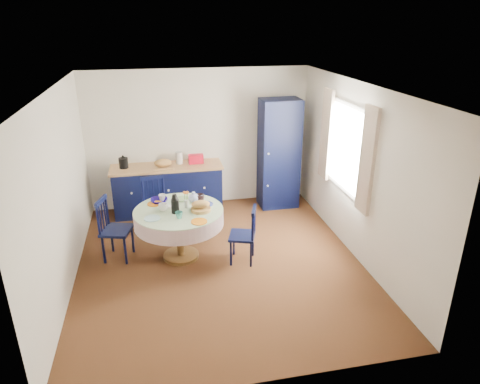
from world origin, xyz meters
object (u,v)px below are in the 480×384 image
Objects in this scene: mug_b at (179,215)px; mug_d at (162,198)px; chair_far at (156,205)px; chair_right at (245,234)px; mug_a at (163,207)px; pantry_cabinet at (279,154)px; dining_table at (180,217)px; chair_left at (114,229)px; cobalt_bowl at (159,201)px; mug_c at (200,198)px; kitchen_counter at (168,188)px.

mug_b is 0.98× the size of mug_d.
chair_far is 1.11× the size of chair_right.
mug_a reaches higher than mug_b.
chair_far reaches higher than mug_b.
dining_table is (-1.93, -1.57, -0.35)m from pantry_cabinet.
chair_left is (-0.94, 0.18, -0.17)m from dining_table.
pantry_cabinet is at bearing 169.52° from chair_right.
chair_left is at bearing -169.26° from cobalt_bowl.
mug_b is (-1.95, -1.86, -0.18)m from pantry_cabinet.
dining_table is 1.36× the size of chair_far.
mug_c is 1.30× the size of mug_d.
mug_c reaches higher than chair_right.
pantry_cabinet is 2.12× the size of chair_far.
kitchen_counter is at bearing 61.04° from chair_far.
chair_right is at bearing -42.99° from mug_c.
pantry_cabinet is at bearing 43.64° from mug_b.
mug_b is at bearing -71.51° from chair_right.
chair_right is at bearing -14.96° from mug_a.
chair_far is 6.88× the size of mug_c.
chair_right is at bearing -27.09° from cobalt_bowl.
chair_far is (-0.32, 0.90, -0.17)m from dining_table.
cobalt_bowl is at bearing 99.30° from mug_a.
chair_left is at bearing 169.08° from dining_table.
mug_a is (0.72, -0.17, 0.35)m from chair_left.
chair_right is 1.22m from mug_a.
chair_far is 1.69m from chair_right.
cobalt_bowl is at bearing 173.78° from mug_c.
kitchen_counter is 0.98× the size of pantry_cabinet.
mug_d is (0.10, -0.52, 0.34)m from chair_far.
mug_d is (-0.12, -1.31, 0.37)m from kitchen_counter.
dining_table is at bearing -89.05° from chair_right.
chair_far is 7.06× the size of mug_a.
chair_right is (1.21, -1.18, -0.05)m from chair_far.
mug_c is at bearing -58.53° from chair_far.
pantry_cabinet is at bearing 29.90° from cobalt_bowl.
mug_a is 0.36m from mug_d.
pantry_cabinet reaches higher than kitchen_counter.
dining_table reaches higher than mug_b.
pantry_cabinet is 2.37× the size of chair_right.
mug_a is 0.98× the size of mug_c.
chair_far is at bearing 134.64° from mug_c.
chair_left reaches higher than mug_c.
chair_far is (0.62, 0.72, 0.00)m from chair_left.
dining_table is (0.10, -1.68, 0.20)m from kitchen_counter.
mug_a is (-1.11, 0.30, 0.40)m from chair_right.
pantry_cabinet is at bearing -3.08° from kitchen_counter.
kitchen_counter is 14.69× the size of mug_a.
cobalt_bowl is at bearing -98.45° from chair_right.
mug_d is at bearing -151.35° from pantry_cabinet.
dining_table reaches higher than chair_right.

